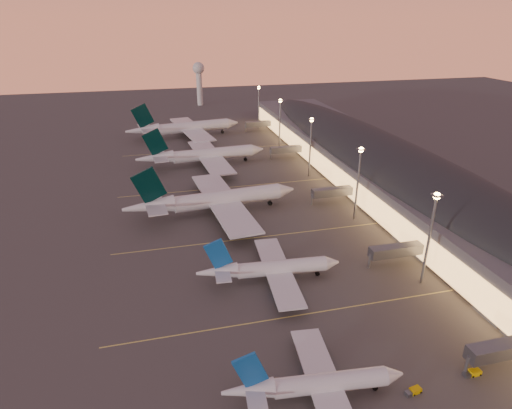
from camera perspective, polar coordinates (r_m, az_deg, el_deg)
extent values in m
plane|color=#44413E|center=(108.68, 4.83, -12.92)|extent=(700.00, 700.00, 0.00)
cylinder|color=silver|center=(86.22, 9.92, -22.30)|extent=(21.44, 5.64, 3.61)
cone|color=silver|center=(90.17, 17.90, -20.78)|extent=(3.75, 3.92, 3.61)
cone|color=silver|center=(83.27, -1.10, -23.51)|extent=(9.87, 4.52, 3.61)
cube|color=silver|center=(86.42, 9.19, -22.71)|extent=(9.06, 30.83, 0.40)
cylinder|color=#15549E|center=(91.89, 8.29, -20.22)|extent=(5.02, 3.16, 2.71)
cube|color=#15549E|center=(79.93, -0.76, -21.21)|extent=(6.63, 1.18, 7.83)
cube|color=silver|center=(82.97, -0.24, -23.18)|extent=(4.46, 11.21, 0.25)
cylinder|color=black|center=(90.69, 15.60, -22.36)|extent=(0.32, 0.32, 1.42)
cylinder|color=black|center=(90.84, 15.58, -22.45)|extent=(1.07, 0.73, 1.01)
cylinder|color=black|center=(89.26, 8.14, -22.47)|extent=(0.32, 0.32, 1.42)
cylinder|color=black|center=(89.41, 8.14, -22.56)|extent=(1.07, 0.73, 1.01)
cylinder|color=black|center=(86.04, 9.16, -24.84)|extent=(0.32, 0.32, 1.42)
cylinder|color=black|center=(86.19, 9.15, -24.93)|extent=(1.07, 0.73, 1.01)
cylinder|color=silver|center=(115.09, 3.47, -8.36)|extent=(24.06, 5.80, 4.06)
cone|color=silver|center=(118.65, 10.05, -7.65)|extent=(4.13, 4.33, 4.06)
cone|color=silver|center=(112.60, -5.23, -8.92)|extent=(11.03, 4.84, 4.06)
cube|color=silver|center=(115.24, 2.90, -8.71)|extent=(9.42, 34.57, 0.45)
cylinder|color=#15549E|center=(122.33, 2.48, -7.35)|extent=(5.59, 3.43, 3.04)
cylinder|color=#15549E|center=(110.10, 4.14, -11.35)|extent=(5.59, 3.43, 3.04)
cube|color=#15549E|center=(109.88, -5.06, -6.59)|extent=(7.46, 1.16, 8.80)
cube|color=silver|center=(112.35, -4.58, -8.60)|extent=(4.74, 12.55, 0.28)
cylinder|color=black|center=(119.02, 8.20, -9.01)|extent=(0.35, 0.35, 1.60)
cylinder|color=black|center=(119.14, 8.19, -9.10)|extent=(1.19, 0.79, 1.14)
cylinder|color=black|center=(118.57, 2.21, -8.89)|extent=(0.35, 0.35, 1.60)
cylinder|color=black|center=(118.70, 2.21, -8.98)|extent=(1.19, 0.79, 1.14)
cylinder|color=black|center=(113.95, 2.80, -10.41)|extent=(0.35, 0.35, 1.60)
cylinder|color=black|center=(114.09, 2.80, -10.50)|extent=(1.19, 0.79, 1.14)
cylinder|color=silver|center=(153.24, -3.75, 0.90)|extent=(38.81, 9.42, 5.81)
cone|color=silver|center=(160.15, 3.95, 1.94)|extent=(6.72, 6.37, 5.81)
cone|color=silver|center=(148.64, -14.15, -0.26)|extent=(17.83, 7.43, 5.81)
cube|color=silver|center=(153.20, -4.40, 0.46)|extent=(16.43, 56.98, 0.64)
cylinder|color=#5B5E63|center=(165.29, -5.10, 1.50)|extent=(9.05, 5.16, 4.36)
cylinder|color=#5B5E63|center=(143.50, -2.59, -2.04)|extent=(9.05, 5.16, 4.36)
cube|color=black|center=(145.88, -14.10, 2.48)|extent=(11.49, 1.95, 12.90)
cube|color=silver|center=(148.45, -13.37, 0.16)|extent=(8.09, 20.72, 0.41)
cylinder|color=black|center=(159.53, 1.87, 0.31)|extent=(0.51, 0.51, 2.32)
cylinder|color=black|center=(159.67, 1.87, 0.20)|extent=(1.72, 1.17, 1.63)
cylinder|color=black|center=(157.76, -5.20, -0.06)|extent=(0.51, 0.51, 2.32)
cylinder|color=black|center=(157.90, -5.19, -0.18)|extent=(1.72, 1.17, 1.63)
cylinder|color=black|center=(150.58, -4.41, -1.25)|extent=(0.51, 0.51, 2.32)
cylinder|color=black|center=(150.73, -4.41, -1.37)|extent=(1.72, 1.17, 1.63)
cylinder|color=silver|center=(204.20, -5.69, 6.74)|extent=(37.87, 8.72, 5.68)
cone|color=silver|center=(209.88, 0.15, 7.33)|extent=(6.50, 6.15, 5.68)
cone|color=silver|center=(200.03, -13.35, 6.05)|extent=(17.36, 7.04, 5.68)
cube|color=silver|center=(204.12, -6.18, 6.42)|extent=(15.34, 55.57, 0.62)
cylinder|color=#5B5E63|center=(216.21, -6.57, 6.87)|extent=(8.79, 4.93, 4.26)
cylinder|color=#5B5E63|center=(193.79, -5.00, 4.91)|extent=(8.79, 4.93, 4.26)
cube|color=black|center=(198.06, -13.31, 8.09)|extent=(11.23, 1.76, 12.60)
cube|color=silver|center=(199.96, -12.79, 6.35)|extent=(7.65, 20.18, 0.40)
cylinder|color=black|center=(209.28, -1.43, 6.14)|extent=(0.49, 0.49, 2.27)
cylinder|color=black|center=(209.38, -1.43, 6.05)|extent=(1.66, 1.12, 1.59)
cylinder|color=black|center=(208.49, -6.72, 5.91)|extent=(0.49, 0.49, 2.27)
cylinder|color=black|center=(208.60, -6.71, 5.82)|extent=(1.66, 1.12, 1.59)
cylinder|color=black|center=(201.10, -6.23, 5.25)|extent=(0.49, 0.49, 2.27)
cylinder|color=black|center=(201.21, -6.22, 5.16)|extent=(1.66, 1.12, 1.59)
cylinder|color=silver|center=(255.75, -8.24, 10.23)|extent=(41.36, 12.47, 6.18)
cone|color=silver|center=(262.57, -3.16, 10.79)|extent=(7.48, 7.14, 6.18)
cone|color=silver|center=(249.96, -14.91, 9.54)|extent=(19.21, 8.98, 6.18)
cube|color=silver|center=(255.52, -8.66, 9.94)|extent=(21.03, 60.90, 0.68)
cylinder|color=#5B5E63|center=(268.73, -9.10, 10.14)|extent=(9.84, 6.02, 4.64)
cylinder|color=#5B5E63|center=(244.03, -7.52, 8.84)|extent=(9.84, 6.02, 4.64)
cube|color=black|center=(248.33, -14.89, 11.35)|extent=(12.19, 2.81, 13.72)
cube|color=silver|center=(250.05, -14.42, 9.82)|extent=(9.86, 22.28, 0.43)
cylinder|color=black|center=(261.50, -4.51, 9.73)|extent=(0.57, 0.57, 2.47)
cylinder|color=black|center=(261.60, -4.51, 9.65)|extent=(1.88, 1.34, 1.73)
cylinder|color=black|center=(260.08, -9.15, 9.42)|extent=(0.57, 0.57, 2.47)
cylinder|color=black|center=(260.17, -9.15, 9.34)|extent=(1.88, 1.34, 1.73)
cylinder|color=black|center=(251.94, -8.65, 8.98)|extent=(0.57, 0.57, 2.47)
cylinder|color=black|center=(252.03, -8.65, 8.90)|extent=(1.88, 1.34, 1.73)
cube|color=#535359|center=(188.99, 15.90, 4.79)|extent=(40.00, 255.00, 12.00)
ellipsoid|color=black|center=(187.20, 16.10, 6.52)|extent=(39.00, 253.00, 10.92)
cube|color=#EAA558|center=(180.40, 10.24, 4.09)|extent=(0.40, 244.80, 8.00)
cube|color=#5B5E63|center=(101.97, 30.15, -16.32)|extent=(16.00, 3.20, 3.00)
cylinder|color=slate|center=(98.63, 26.29, -18.65)|extent=(0.70, 0.70, 4.40)
cube|color=#5B5E63|center=(127.09, 18.21, -5.84)|extent=(16.00, 3.20, 3.00)
cylinder|color=slate|center=(124.43, 14.90, -7.30)|extent=(0.70, 0.70, 4.40)
cube|color=#5B5E63|center=(162.64, 10.15, 1.68)|extent=(16.00, 3.20, 3.00)
cylinder|color=slate|center=(160.57, 7.47, 0.68)|extent=(0.70, 0.70, 4.40)
cube|color=#5B5E63|center=(212.87, 4.04, 7.34)|extent=(16.00, 3.20, 3.00)
cylinder|color=slate|center=(211.29, 1.94, 6.61)|extent=(0.70, 0.70, 4.40)
cube|color=#5B5E63|center=(264.89, 0.30, 10.71)|extent=(16.00, 3.20, 3.00)
cylinder|color=slate|center=(263.63, -1.41, 10.12)|extent=(0.70, 0.70, 4.40)
cylinder|color=slate|center=(117.34, 22.02, -4.57)|extent=(0.70, 0.70, 25.00)
cube|color=slate|center=(112.23, 23.01, 1.16)|extent=(2.20, 2.20, 0.50)
sphere|color=#FFB754|center=(112.30, 22.99, 1.06)|extent=(1.80, 1.80, 1.80)
cylinder|color=slate|center=(148.06, 13.37, 2.47)|extent=(0.70, 0.70, 25.00)
cube|color=slate|center=(144.05, 13.85, 7.18)|extent=(2.20, 2.20, 0.50)
sphere|color=#FFB754|center=(144.11, 13.84, 7.10)|extent=(1.80, 1.80, 1.80)
cylinder|color=slate|center=(186.88, 7.24, 7.41)|extent=(0.70, 0.70, 25.00)
cube|color=slate|center=(183.71, 7.44, 11.20)|extent=(2.20, 2.20, 0.50)
sphere|color=#FFB754|center=(183.76, 7.44, 11.14)|extent=(1.80, 1.80, 1.80)
cylinder|color=slate|center=(227.97, 3.19, 10.56)|extent=(0.70, 0.70, 25.00)
cube|color=slate|center=(225.39, 3.27, 13.70)|extent=(2.20, 2.20, 0.50)
sphere|color=#FFB754|center=(225.42, 3.27, 13.65)|extent=(1.80, 1.80, 1.80)
cylinder|color=slate|center=(270.32, 0.35, 12.71)|extent=(0.70, 0.70, 25.00)
cube|color=slate|center=(268.14, 0.36, 15.37)|extent=(2.20, 2.20, 0.50)
sphere|color=#FFB754|center=(268.17, 0.36, 15.33)|extent=(1.80, 1.80, 1.80)
cylinder|color=silver|center=(348.12, -7.54, 15.12)|extent=(4.40, 4.40, 26.00)
sphere|color=silver|center=(346.20, -7.68, 17.58)|extent=(9.00, 9.00, 9.00)
cube|color=#D8C659|center=(104.96, 5.72, -14.48)|extent=(90.00, 0.36, 0.00)
cube|color=#D8C659|center=(137.01, 0.20, -4.40)|extent=(90.00, 0.36, 0.00)
cube|color=#D8C659|center=(176.98, -3.37, 2.32)|extent=(90.00, 0.36, 0.00)
cube|color=#D8C659|center=(228.38, -5.99, 7.25)|extent=(90.00, 0.36, 0.00)
cube|color=#DDB200|center=(92.59, 20.48, -22.18)|extent=(2.28, 1.64, 0.96)
cube|color=#5B5E63|center=(91.83, 19.69, -22.63)|extent=(1.39, 1.32, 0.70)
cylinder|color=black|center=(93.53, 20.55, -21.88)|extent=(0.40, 0.22, 0.38)
cylinder|color=black|center=(92.93, 21.13, -22.35)|extent=(0.40, 0.22, 0.38)
cylinder|color=black|center=(92.67, 19.78, -22.26)|extent=(0.40, 0.22, 0.38)
cylinder|color=black|center=(92.07, 20.36, -22.74)|extent=(0.40, 0.22, 0.38)
cube|color=#DDB200|center=(100.37, 27.12, -19.27)|extent=(2.34, 1.50, 1.06)
cube|color=#5B5E63|center=(99.47, 26.32, -19.65)|extent=(1.38, 1.28, 0.77)
cylinder|color=black|center=(101.44, 27.20, -19.01)|extent=(0.43, 0.18, 0.42)
cylinder|color=black|center=(100.73, 27.76, -19.49)|extent=(0.43, 0.18, 0.42)
cylinder|color=black|center=(100.43, 26.42, -19.32)|extent=(0.43, 0.18, 0.42)
cylinder|color=black|center=(99.72, 26.98, -19.81)|extent=(0.43, 0.18, 0.42)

